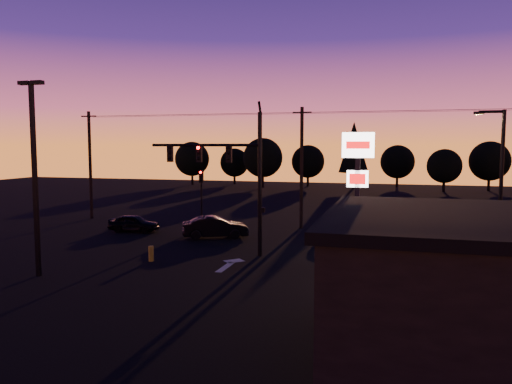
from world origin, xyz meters
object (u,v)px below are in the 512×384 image
at_px(car_left, 134,223).
at_px(car_mid, 215,227).
at_px(streetlight, 499,180).
at_px(suv_parked, 425,286).
at_px(traffic_signal_mast, 232,168).
at_px(secondary_signal, 201,191).
at_px(bollard, 151,254).
at_px(parking_lot_light, 34,165).
at_px(pylon_sign, 358,172).
at_px(car_right, 350,236).

bearing_deg(car_left, car_mid, -99.44).
bearing_deg(streetlight, suv_parked, -116.15).
bearing_deg(traffic_signal_mast, car_mid, 121.12).
xyz_separation_m(secondary_signal, bollard, (1.24, -10.33, -2.45)).
relative_size(parking_lot_light, car_mid, 2.09).
bearing_deg(suv_parked, pylon_sign, 104.25).
xyz_separation_m(traffic_signal_mast, secondary_signal, (-4.90, 7.49, -2.07)).
bearing_deg(car_left, car_right, -97.39).
distance_m(parking_lot_light, pylon_sign, 15.19).
relative_size(pylon_sign, suv_parked, 1.29).
xyz_separation_m(secondary_signal, parking_lot_light, (-2.50, -14.49, 2.41)).
xyz_separation_m(traffic_signal_mast, parking_lot_light, (-7.40, -6.99, 0.33)).
height_order(bollard, car_right, car_right).
distance_m(bollard, car_right, 12.12).
bearing_deg(streetlight, bollard, -166.20).
height_order(bollard, car_left, car_left).
distance_m(car_left, suv_parked, 22.51).
bearing_deg(secondary_signal, parking_lot_light, -99.79).
relative_size(pylon_sign, streetlight, 0.85).
height_order(parking_lot_light, car_right, parking_lot_light).
distance_m(bollard, car_mid, 7.40).
height_order(parking_lot_light, car_left, parking_lot_light).
height_order(car_left, car_right, car_right).
bearing_deg(pylon_sign, streetlight, 30.08).
bearing_deg(parking_lot_light, car_right, 39.28).
bearing_deg(car_right, suv_parked, 13.78).
bearing_deg(parking_lot_light, car_left, 98.29).
distance_m(car_mid, suv_parked, 16.90).
distance_m(car_left, car_right, 15.44).
bearing_deg(traffic_signal_mast, car_right, 33.72).
relative_size(bollard, car_mid, 0.19).
relative_size(parking_lot_light, bollard, 11.12).
bearing_deg(car_right, parking_lot_light, -56.43).
bearing_deg(car_right, traffic_signal_mast, -61.99).
distance_m(parking_lot_light, bollard, 7.41).
xyz_separation_m(traffic_signal_mast, pylon_sign, (7.10, -2.49, -0.02)).
height_order(car_left, suv_parked, suv_parked).
xyz_separation_m(car_left, suv_parked, (19.21, -11.74, 0.11)).
distance_m(traffic_signal_mast, car_left, 11.37).
distance_m(streetlight, car_mid, 17.39).
bearing_deg(secondary_signal, car_right, -16.67).
height_order(secondary_signal, car_mid, secondary_signal).
distance_m(secondary_signal, suv_parked, 20.63).
xyz_separation_m(secondary_signal, streetlight, (18.91, -5.99, 1.56)).
height_order(traffic_signal_mast, pylon_sign, traffic_signal_mast).
xyz_separation_m(bollard, car_right, (9.90, 6.99, 0.24)).
bearing_deg(pylon_sign, suv_parked, -54.32).
bearing_deg(car_right, secondary_signal, -112.38).
height_order(streetlight, car_left, streetlight).
xyz_separation_m(secondary_signal, car_mid, (2.18, -2.99, -2.14)).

